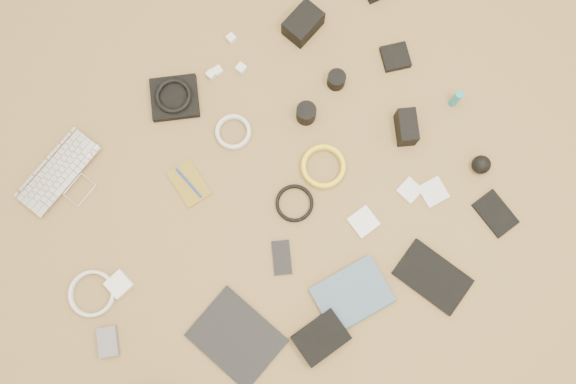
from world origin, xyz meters
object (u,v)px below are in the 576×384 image
phone (282,258)px  dslr_camera (303,24)px  laptop (69,180)px  paperback (366,318)px  tablet (237,338)px

phone → dslr_camera: bearing=79.2°
laptop → paperback: (0.60, -0.82, -0.00)m
dslr_camera → laptop: bearing=165.9°
phone → paperback: bearing=-41.5°
laptop → dslr_camera: (0.90, 0.09, 0.02)m
laptop → tablet: laptop is taller
laptop → paperback: size_ratio=1.32×
paperback → tablet: bearing=69.2°
laptop → tablet: size_ratio=1.14×
phone → paperback: 0.31m
tablet → laptop: bearing=88.7°
dslr_camera → phone: bearing=-144.2°
laptop → phone: size_ratio=2.70×
dslr_camera → paperback: (-0.30, -0.91, -0.02)m
phone → paperback: (0.13, -0.28, 0.01)m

